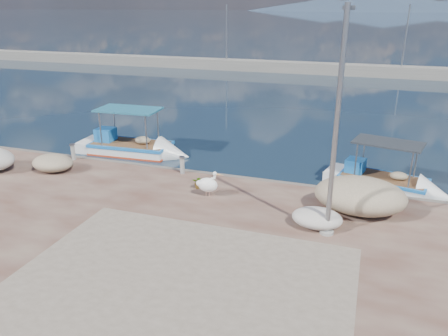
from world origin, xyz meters
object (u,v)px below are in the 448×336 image
Objects in this scene: boat_right at (382,183)px; lamp_post at (336,135)px; pelican at (208,184)px; bollard_near at (182,164)px; boat_left at (130,149)px.

lamp_post is (-1.72, -5.83, 3.61)m from boat_right.
bollard_near is at bearing 126.64° from pelican.
boat_left is 13.23m from lamp_post.
boat_left reaches higher than pelican.
bollard_near is (-1.93, 1.90, -0.06)m from pelican.
boat_left is 1.14× the size of boat_right.
boat_right reaches higher than pelican.
boat_left is 0.85× the size of lamp_post.
bollard_near is at bearing -37.78° from boat_left.
boat_right is (12.71, -0.62, -0.03)m from boat_left.
lamp_post is (4.66, -1.50, 2.82)m from pelican.
lamp_post is at bearing -26.59° from pelican.
boat_left is 8.07m from pelican.
boat_left is at bearing 149.58° from lamp_post.
pelican is at bearing -44.57° from bollard_near.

